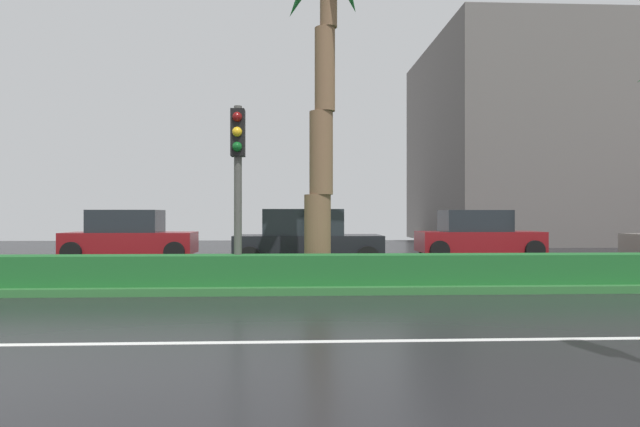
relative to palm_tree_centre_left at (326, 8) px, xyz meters
The scene contains 9 objects.
ground_plane 7.86m from the palm_tree_centre_left, 165.12° to the left, with size 90.00×42.00×0.10m, color black.
median_strip 7.66m from the palm_tree_centre_left, behind, with size 85.50×4.00×0.15m, color #2D6B33.
median_hedge 7.46m from the palm_tree_centre_left, 165.86° to the right, with size 76.50×0.70×0.60m.
palm_tree_centre_left is the anchor object (origin of this frame).
traffic_signal_median_right 4.11m from the palm_tree_centre_left, 150.93° to the right, with size 0.28×0.43×3.63m.
car_in_traffic_second 10.89m from the palm_tree_centre_left, 131.47° to the left, with size 4.30×2.02×1.72m.
car_in_traffic_third 6.77m from the palm_tree_centre_left, 94.56° to the left, with size 4.30×2.02×1.72m.
car_in_traffic_fourth 10.89m from the palm_tree_centre_left, 51.84° to the left, with size 4.30×2.02×1.72m.
building_far_right 25.75m from the palm_tree_centre_left, 52.49° to the left, with size 16.81×13.66×11.44m.
Camera 1 is at (3.88, -5.10, 1.56)m, focal length 32.50 mm.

